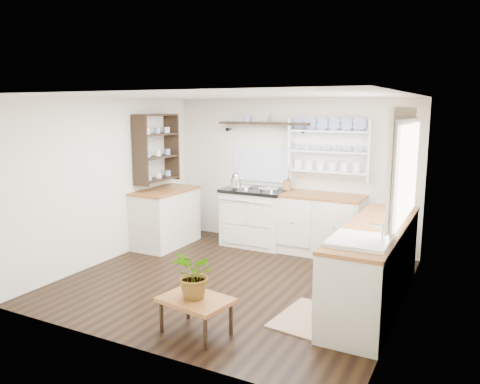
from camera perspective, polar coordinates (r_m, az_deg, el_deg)
name	(u,v)px	position (r m, az deg, el deg)	size (l,w,h in m)	color
floor	(234,281)	(6.03, -0.74, -10.77)	(4.00, 3.80, 0.01)	black
wall_back	(290,173)	(7.42, 6.15, 2.37)	(4.00, 0.02, 2.30)	silver
wall_right	(405,207)	(5.10, 19.47, -1.77)	(0.02, 3.80, 2.30)	silver
wall_left	(109,180)	(6.87, -15.65, 1.42)	(0.02, 3.80, 2.30)	silver
ceiling	(233,96)	(5.63, -0.80, 11.67)	(4.00, 3.80, 0.01)	white
window	(404,165)	(5.19, 19.42, 3.07)	(0.08, 1.55, 1.22)	white
aga_cooker	(255,216)	(7.43, 1.87, -2.98)	(1.01, 0.70, 0.93)	beige
back_cabinets	(320,223)	(7.08, 9.70, -3.79)	(1.27, 0.63, 0.90)	beige
right_cabinets	(374,264)	(5.42, 16.01, -8.44)	(0.62, 2.43, 0.90)	beige
belfast_sink	(359,253)	(4.62, 14.35, -7.22)	(0.55, 0.60, 0.45)	white
left_cabinets	(166,217)	(7.49, -9.03, -2.99)	(0.62, 1.13, 0.90)	beige
plate_rack	(331,149)	(7.14, 11.00, 5.20)	(1.20, 0.22, 0.90)	white
high_shelf	(264,124)	(7.40, 3.00, 8.29)	(1.50, 0.29, 0.16)	black
left_shelving	(157,147)	(7.41, -10.14, 5.37)	(0.28, 0.80, 1.05)	black
kettle	(236,180)	(7.33, -0.48, 1.47)	(0.18, 0.18, 0.22)	silver
utensil_crock	(287,185)	(7.23, 5.77, 0.84)	(0.13, 0.13, 0.15)	olive
center_table	(196,303)	(4.63, -5.42, -13.27)	(0.74, 0.58, 0.36)	brown
potted_plant	(195,275)	(4.53, -5.48, -9.99)	(0.43, 0.37, 0.47)	#3F7233
floor_rug	(307,318)	(5.09, 8.19, -14.91)	(0.55, 0.85, 0.02)	brown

